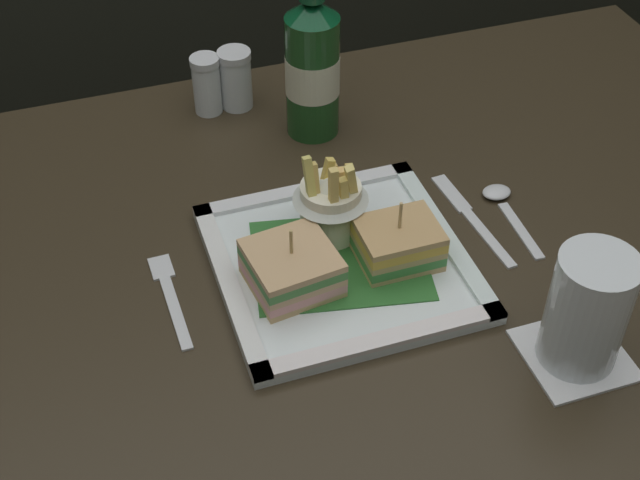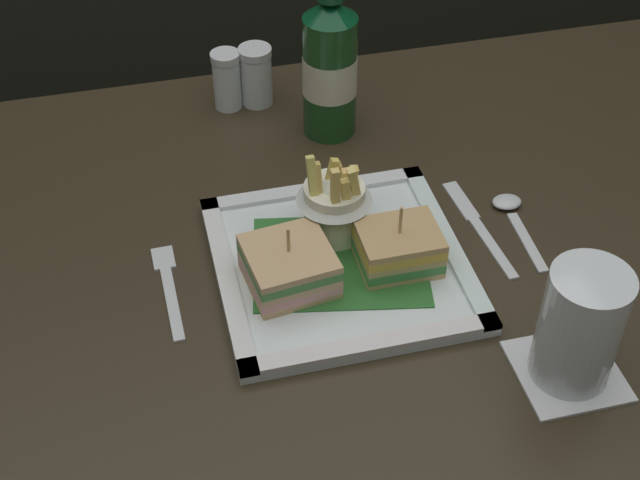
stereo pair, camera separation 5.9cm
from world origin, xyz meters
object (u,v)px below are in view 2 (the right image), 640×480
(square_plate, at_px, (340,264))
(pepper_shaker, at_px, (256,79))
(dining_table, at_px, (302,359))
(water_glass, at_px, (579,331))
(fries_cup, at_px, (334,200))
(spoon, at_px, (512,212))
(sandwich_half_right, at_px, (398,248))
(knife, at_px, (476,224))
(salt_shaker, at_px, (227,83))
(sandwich_half_left, at_px, (289,267))
(fork, at_px, (169,285))
(beer_bottle, at_px, (330,64))

(square_plate, xyz_separation_m, pepper_shaker, (-0.03, 0.34, 0.03))
(dining_table, xyz_separation_m, water_glass, (0.22, -0.21, 0.22))
(fries_cup, bearing_deg, water_glass, -54.35)
(water_glass, height_order, spoon, water_glass)
(sandwich_half_right, bearing_deg, fries_cup, 130.00)
(fries_cup, height_order, spoon, fries_cup)
(sandwich_half_right, distance_m, knife, 0.13)
(water_glass, relative_size, knife, 0.73)
(fries_cup, distance_m, salt_shaker, 0.30)
(square_plate, xyz_separation_m, spoon, (0.22, 0.04, -0.00))
(water_glass, xyz_separation_m, salt_shaker, (-0.24, 0.54, -0.02))
(sandwich_half_left, bearing_deg, sandwich_half_right, 0.00)
(salt_shaker, bearing_deg, water_glass, -65.51)
(sandwich_half_left, bearing_deg, fork, 164.59)
(sandwich_half_left, distance_m, beer_bottle, 0.30)
(square_plate, xyz_separation_m, sandwich_half_left, (-0.06, -0.02, 0.03))
(square_plate, height_order, fork, square_plate)
(dining_table, relative_size, square_plate, 4.91)
(dining_table, bearing_deg, beer_bottle, 68.73)
(beer_bottle, relative_size, pepper_shaker, 3.02)
(water_glass, height_order, pepper_shaker, water_glass)
(knife, height_order, pepper_shaker, pepper_shaker)
(dining_table, bearing_deg, sandwich_half_right, -17.75)
(water_glass, xyz_separation_m, pepper_shaker, (-0.21, 0.54, -0.02))
(sandwich_half_left, height_order, pepper_shaker, sandwich_half_left)
(fries_cup, relative_size, water_glass, 0.87)
(spoon, height_order, salt_shaker, salt_shaker)
(sandwich_half_left, relative_size, sandwich_half_right, 1.14)
(fork, relative_size, pepper_shaker, 1.72)
(square_plate, distance_m, salt_shaker, 0.35)
(salt_shaker, height_order, pepper_shaker, pepper_shaker)
(fries_cup, relative_size, spoon, 0.85)
(water_glass, bearing_deg, square_plate, 132.59)
(fries_cup, xyz_separation_m, water_glass, (0.17, -0.24, 0.00))
(pepper_shaker, bearing_deg, square_plate, -85.58)
(square_plate, bearing_deg, pepper_shaker, 94.42)
(fork, bearing_deg, sandwich_half_left, -15.41)
(knife, height_order, spoon, spoon)
(sandwich_half_right, bearing_deg, sandwich_half_left, -180.00)
(sandwich_half_left, distance_m, fries_cup, 0.10)
(fork, bearing_deg, fries_cup, 9.05)
(water_glass, xyz_separation_m, knife, (-0.01, 0.23, -0.06))
(square_plate, relative_size, beer_bottle, 1.07)
(sandwich_half_right, bearing_deg, pepper_shaker, 103.49)
(sandwich_half_right, relative_size, knife, 0.50)
(beer_bottle, bearing_deg, sandwich_half_right, -88.61)
(dining_table, xyz_separation_m, spoon, (0.26, 0.02, 0.16))
(dining_table, relative_size, sandwich_half_right, 15.34)
(fork, xyz_separation_m, spoon, (0.40, 0.02, 0.00))
(square_plate, bearing_deg, sandwich_half_right, -16.55)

